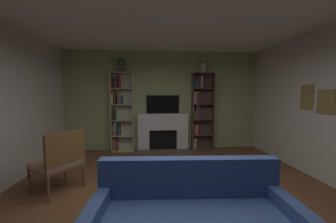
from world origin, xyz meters
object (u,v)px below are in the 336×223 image
at_px(tv, 163,104).
at_px(vase_with_flowers, 203,68).
at_px(armchair, 60,160).
at_px(fireplace, 163,131).
at_px(bookshelf_left, 120,112).
at_px(potted_plant, 121,64).
at_px(couch, 193,222).
at_px(bookshelf_right, 200,111).

bearing_deg(tv, vase_with_flowers, -5.97).
xyz_separation_m(vase_with_flowers, armchair, (-3.00, -2.31, -1.84)).
bearing_deg(fireplace, tv, 90.00).
distance_m(bookshelf_left, potted_plant, 1.34).
distance_m(fireplace, couch, 3.79).
distance_m(bookshelf_right, vase_with_flowers, 1.25).
xyz_separation_m(bookshelf_left, bookshelf_right, (2.30, -0.00, 0.02)).
xyz_separation_m(potted_plant, couch, (1.25, -3.73, -2.16)).
height_order(bookshelf_left, couch, bookshelf_left).
bearing_deg(tv, couch, -88.55).
bearing_deg(couch, fireplace, 91.48).
distance_m(fireplace, vase_with_flowers, 2.15).
relative_size(fireplace, potted_plant, 3.97).
height_order(tv, couch, tv).
bearing_deg(vase_with_flowers, potted_plant, 180.00).
xyz_separation_m(bookshelf_left, vase_with_flowers, (2.37, -0.05, 1.26)).
relative_size(fireplace, tv, 1.65).
xyz_separation_m(fireplace, potted_plant, (-1.15, -0.05, 1.89)).
bearing_deg(fireplace, potted_plant, -177.55).
relative_size(bookshelf_left, vase_with_flowers, 5.04).
bearing_deg(fireplace, bookshelf_right, -0.33).
bearing_deg(potted_plant, couch, -71.51).
bearing_deg(vase_with_flowers, fireplace, 177.54).
relative_size(tv, potted_plant, 2.41).
bearing_deg(fireplace, vase_with_flowers, -2.46).
xyz_separation_m(vase_with_flowers, couch, (-1.05, -3.73, -2.09)).
distance_m(potted_plant, armchair, 3.08).
distance_m(couch, armchair, 2.42).
distance_m(fireplace, tv, 0.78).
bearing_deg(bookshelf_right, potted_plant, -178.90).
xyz_separation_m(bookshelf_left, couch, (1.32, -3.78, -0.82)).
distance_m(tv, bookshelf_right, 1.10).
bearing_deg(potted_plant, vase_with_flowers, -0.00).
distance_m(tv, bookshelf_left, 1.24).
height_order(tv, bookshelf_right, bookshelf_right).
relative_size(tv, couch, 0.44).
bearing_deg(bookshelf_left, armchair, -105.03).
relative_size(bookshelf_right, armchair, 2.17).
relative_size(potted_plant, couch, 0.18).
bearing_deg(couch, potted_plant, 108.49).
height_order(fireplace, bookshelf_left, bookshelf_left).
xyz_separation_m(bookshelf_left, armchair, (-0.63, -2.36, -0.58)).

